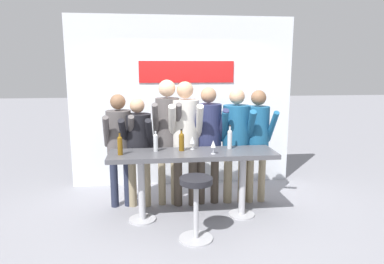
{
  "coord_description": "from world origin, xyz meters",
  "views": [
    {
      "loc": [
        -0.51,
        -4.35,
        2.01
      ],
      "look_at": [
        0.0,
        0.09,
        1.18
      ],
      "focal_mm": 32.0,
      "sensor_mm": 36.0,
      "label": 1
    }
  ],
  "objects_px": {
    "person_left": "(138,141)",
    "person_center_right": "(208,133)",
    "wine_bottle_2": "(230,138)",
    "person_center": "(185,131)",
    "person_far_left": "(119,138)",
    "person_far_right": "(258,134)",
    "wine_bottle_0": "(182,141)",
    "wine_bottle_1": "(156,142)",
    "person_center_left": "(167,128)",
    "wine_glass_1": "(192,140)",
    "person_right": "(236,134)",
    "wine_bottle_3": "(120,144)",
    "tasting_table": "(193,163)",
    "bar_stool": "(196,199)",
    "wine_glass_0": "(213,144)"
  },
  "relations": [
    {
      "from": "person_right",
      "to": "wine_glass_0",
      "type": "xyz_separation_m",
      "value": [
        -0.45,
        -0.61,
        -0.01
      ]
    },
    {
      "from": "tasting_table",
      "to": "wine_bottle_2",
      "type": "relative_size",
      "value": 6.72
    },
    {
      "from": "bar_stool",
      "to": "person_right",
      "type": "height_order",
      "value": "person_right"
    },
    {
      "from": "person_far_left",
      "to": "wine_glass_1",
      "type": "bearing_deg",
      "value": -25.76
    },
    {
      "from": "tasting_table",
      "to": "person_far_left",
      "type": "xyz_separation_m",
      "value": [
        -1.0,
        0.52,
        0.25
      ]
    },
    {
      "from": "bar_stool",
      "to": "person_center_left",
      "type": "bearing_deg",
      "value": 103.85
    },
    {
      "from": "tasting_table",
      "to": "person_left",
      "type": "height_order",
      "value": "person_left"
    },
    {
      "from": "wine_bottle_3",
      "to": "wine_bottle_2",
      "type": "bearing_deg",
      "value": 6.98
    },
    {
      "from": "person_right",
      "to": "wine_bottle_2",
      "type": "height_order",
      "value": "person_right"
    },
    {
      "from": "bar_stool",
      "to": "person_left",
      "type": "distance_m",
      "value": 1.38
    },
    {
      "from": "wine_bottle_0",
      "to": "person_center",
      "type": "bearing_deg",
      "value": 77.07
    },
    {
      "from": "person_left",
      "to": "person_far_right",
      "type": "bearing_deg",
      "value": 4.17
    },
    {
      "from": "person_far_left",
      "to": "wine_glass_1",
      "type": "xyz_separation_m",
      "value": [
        1.01,
        -0.38,
        0.03
      ]
    },
    {
      "from": "person_center_left",
      "to": "wine_glass_1",
      "type": "distance_m",
      "value": 0.5
    },
    {
      "from": "person_left",
      "to": "wine_bottle_0",
      "type": "bearing_deg",
      "value": -29.97
    },
    {
      "from": "tasting_table",
      "to": "wine_glass_1",
      "type": "height_order",
      "value": "wine_glass_1"
    },
    {
      "from": "person_far_left",
      "to": "person_right",
      "type": "distance_m",
      "value": 1.7
    },
    {
      "from": "bar_stool",
      "to": "person_right",
      "type": "distance_m",
      "value": 1.41
    },
    {
      "from": "person_far_left",
      "to": "wine_bottle_1",
      "type": "distance_m",
      "value": 0.67
    },
    {
      "from": "person_center_left",
      "to": "person_left",
      "type": "bearing_deg",
      "value": -174.13
    },
    {
      "from": "tasting_table",
      "to": "bar_stool",
      "type": "height_order",
      "value": "tasting_table"
    },
    {
      "from": "person_far_left",
      "to": "person_center_left",
      "type": "distance_m",
      "value": 0.7
    },
    {
      "from": "person_center",
      "to": "person_right",
      "type": "bearing_deg",
      "value": 4.9
    },
    {
      "from": "person_far_right",
      "to": "wine_bottle_0",
      "type": "distance_m",
      "value": 1.22
    },
    {
      "from": "wine_bottle_0",
      "to": "wine_bottle_1",
      "type": "height_order",
      "value": "same"
    },
    {
      "from": "person_center_right",
      "to": "person_far_right",
      "type": "bearing_deg",
      "value": -3.88
    },
    {
      "from": "wine_bottle_2",
      "to": "person_center",
      "type": "bearing_deg",
      "value": 151.19
    },
    {
      "from": "person_center_left",
      "to": "wine_bottle_1",
      "type": "bearing_deg",
      "value": -109.08
    },
    {
      "from": "person_left",
      "to": "person_center_right",
      "type": "xyz_separation_m",
      "value": [
        1.02,
        -0.0,
        0.1
      ]
    },
    {
      "from": "person_center_left",
      "to": "person_far_left",
      "type": "bearing_deg",
      "value": -177.14
    },
    {
      "from": "person_center",
      "to": "wine_bottle_2",
      "type": "distance_m",
      "value": 0.67
    },
    {
      "from": "bar_stool",
      "to": "wine_glass_0",
      "type": "distance_m",
      "value": 0.77
    },
    {
      "from": "person_center_left",
      "to": "wine_bottle_1",
      "type": "distance_m",
      "value": 0.47
    },
    {
      "from": "bar_stool",
      "to": "wine_bottle_3",
      "type": "distance_m",
      "value": 1.19
    },
    {
      "from": "wine_bottle_0",
      "to": "wine_bottle_3",
      "type": "height_order",
      "value": "wine_bottle_3"
    },
    {
      "from": "tasting_table",
      "to": "wine_bottle_0",
      "type": "distance_m",
      "value": 0.33
    },
    {
      "from": "wine_bottle_3",
      "to": "wine_glass_1",
      "type": "relative_size",
      "value": 1.69
    },
    {
      "from": "person_left",
      "to": "wine_glass_0",
      "type": "xyz_separation_m",
      "value": [
        0.98,
        -0.63,
        0.07
      ]
    },
    {
      "from": "person_center",
      "to": "person_right",
      "type": "relative_size",
      "value": 1.06
    },
    {
      "from": "wine_bottle_1",
      "to": "wine_bottle_0",
      "type": "bearing_deg",
      "value": -1.46
    },
    {
      "from": "person_center",
      "to": "wine_bottle_1",
      "type": "xyz_separation_m",
      "value": [
        -0.43,
        -0.36,
        -0.07
      ]
    },
    {
      "from": "bar_stool",
      "to": "wine_bottle_1",
      "type": "height_order",
      "value": "wine_bottle_1"
    },
    {
      "from": "person_center_left",
      "to": "wine_bottle_0",
      "type": "xyz_separation_m",
      "value": [
        0.17,
        -0.43,
        -0.1
      ]
    },
    {
      "from": "person_right",
      "to": "wine_bottle_1",
      "type": "relative_size",
      "value": 5.88
    },
    {
      "from": "wine_glass_0",
      "to": "wine_bottle_3",
      "type": "bearing_deg",
      "value": 175.86
    },
    {
      "from": "person_far_left",
      "to": "wine_bottle_2",
      "type": "xyz_separation_m",
      "value": [
        1.52,
        -0.39,
        0.05
      ]
    },
    {
      "from": "wine_bottle_3",
      "to": "person_left",
      "type": "bearing_deg",
      "value": 69.43
    },
    {
      "from": "person_center",
      "to": "person_far_right",
      "type": "relative_size",
      "value": 1.08
    },
    {
      "from": "person_far_left",
      "to": "person_far_right",
      "type": "distance_m",
      "value": 2.02
    },
    {
      "from": "person_far_right",
      "to": "wine_bottle_0",
      "type": "relative_size",
      "value": 5.81
    }
  ]
}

